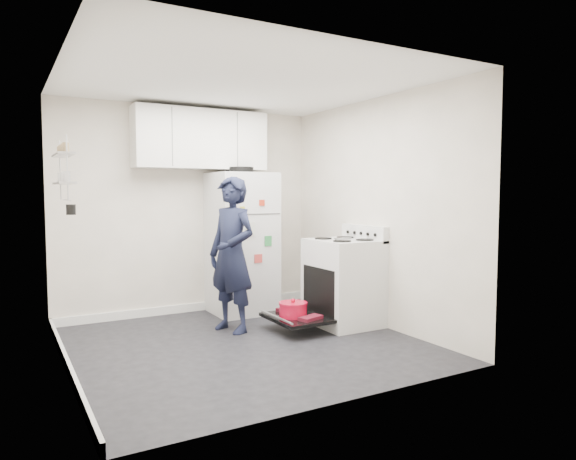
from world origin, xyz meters
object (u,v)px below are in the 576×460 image
electric_range (342,283)px  refrigerator (242,243)px  open_oven_door (295,314)px  person (232,254)px

electric_range → refrigerator: (-0.72, 1.10, 0.39)m
open_oven_door → person: size_ratio=0.43×
electric_range → person: size_ratio=0.67×
person → open_oven_door: bearing=36.4°
electric_range → refrigerator: size_ratio=0.62×
electric_range → person: person is taller
electric_range → person: bearing=163.2°
electric_range → open_oven_door: size_ratio=1.56×
open_oven_door → refrigerator: (-0.11, 1.10, 0.67)m
electric_range → person: (-1.17, 0.36, 0.35)m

